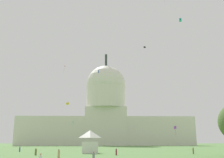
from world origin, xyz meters
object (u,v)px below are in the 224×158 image
(event_tent, at_px, (90,142))
(person_maroon_near_tent, at_px, (116,152))
(kite_yellow_low, at_px, (68,104))
(person_denim_back_right, at_px, (20,149))
(kite_red_high, at_px, (64,67))
(kite_blue_mid, at_px, (98,72))
(person_olive_aisle_center, at_px, (36,152))
(kite_turquoise_high, at_px, (180,20))
(kite_white_low, at_px, (96,125))
(person_tan_mid_left, at_px, (59,154))
(kite_black_high, at_px, (145,47))
(kite_violet_low, at_px, (175,128))
(capitol_building, at_px, (106,114))
(kite_cyan_low, at_px, (73,122))
(person_olive_lawn_far_right, at_px, (193,151))

(event_tent, xyz_separation_m, person_maroon_near_tent, (6.40, -11.36, -2.24))
(kite_yellow_low, bearing_deg, person_denim_back_right, 171.60)
(kite_red_high, bearing_deg, kite_blue_mid, 29.39)
(person_olive_aisle_center, bearing_deg, kite_blue_mid, 54.11)
(kite_blue_mid, xyz_separation_m, kite_turquoise_high, (31.99, -22.32, 15.17))
(event_tent, distance_m, kite_white_low, 91.88)
(person_maroon_near_tent, xyz_separation_m, kite_red_high, (-26.05, 90.35, 45.09))
(event_tent, xyz_separation_m, person_olive_aisle_center, (-11.58, -9.94, -2.24))
(kite_yellow_low, relative_size, kite_blue_mid, 0.84)
(person_tan_mid_left, relative_size, kite_white_low, 0.76)
(kite_black_high, bearing_deg, kite_blue_mid, 174.46)
(kite_white_low, bearing_deg, person_maroon_near_tent, 62.56)
(person_olive_aisle_center, height_order, kite_blue_mid, kite_blue_mid)
(event_tent, distance_m, kite_yellow_low, 28.76)
(kite_violet_low, bearing_deg, kite_blue_mid, -82.08)
(person_tan_mid_left, bearing_deg, event_tent, 169.14)
(kite_white_low, xyz_separation_m, kite_turquoise_high, (34.07, -69.31, 36.32))
(capitol_building, xyz_separation_m, person_denim_back_right, (-26.83, -120.23, -22.47))
(person_olive_aisle_center, distance_m, kite_cyan_low, 96.87)
(kite_black_high, relative_size, kite_red_high, 0.30)
(event_tent, xyz_separation_m, person_olive_lawn_far_right, (25.55, -5.69, -2.20))
(kite_white_low, bearing_deg, kite_violet_low, 89.47)
(person_maroon_near_tent, bearing_deg, person_tan_mid_left, -45.16)
(kite_violet_low, distance_m, kite_red_high, 77.63)
(person_maroon_near_tent, relative_size, kite_white_low, 0.72)
(person_olive_lawn_far_right, relative_size, kite_red_high, 0.43)
(event_tent, bearing_deg, kite_blue_mid, 83.99)
(person_olive_lawn_far_right, xyz_separation_m, person_olive_aisle_center, (-37.13, -4.24, -0.04))
(kite_white_low, bearing_deg, person_olive_lawn_far_right, 73.74)
(person_olive_aisle_center, distance_m, person_maroon_near_tent, 18.03)
(capitol_building, height_order, kite_white_low, capitol_building)
(kite_blue_mid, height_order, kite_white_low, kite_blue_mid)
(event_tent, xyz_separation_m, kite_black_high, (23.94, 51.66, 45.61))
(kite_yellow_low, xyz_separation_m, kite_red_high, (-10.32, 55.30, 29.50))
(person_denim_back_right, distance_m, kite_white_low, 84.98)
(person_olive_lawn_far_right, xyz_separation_m, person_denim_back_right, (-46.57, 15.38, 0.02))
(person_olive_lawn_far_right, relative_size, person_olive_aisle_center, 1.02)
(person_maroon_near_tent, bearing_deg, kite_black_high, 169.56)
(person_olive_aisle_center, xyz_separation_m, kite_red_high, (-8.07, 88.93, 45.09))
(event_tent, relative_size, person_olive_lawn_far_right, 3.74)
(person_maroon_near_tent, bearing_deg, person_olive_aisle_center, -89.39)
(capitol_building, distance_m, kite_black_high, 84.24)
(person_tan_mid_left, bearing_deg, kite_yellow_low, -171.95)
(kite_turquoise_high, bearing_deg, kite_violet_low, -70.14)
(person_tan_mid_left, height_order, kite_black_high, kite_black_high)
(event_tent, bearing_deg, kite_violet_low, 43.04)
(person_olive_lawn_far_right, relative_size, kite_yellow_low, 1.45)
(person_denim_back_right, height_order, kite_black_high, kite_black_high)
(person_denim_back_right, xyz_separation_m, kite_white_low, (20.23, 81.67, 11.97))
(kite_violet_low, bearing_deg, event_tent, -18.91)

